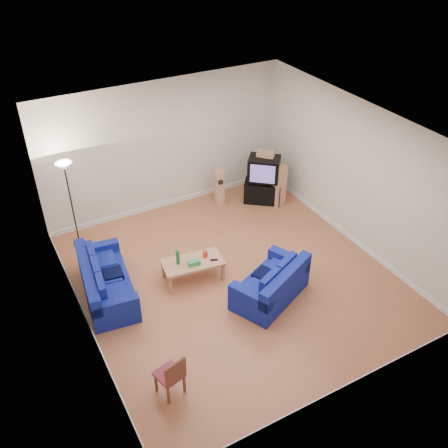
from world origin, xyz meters
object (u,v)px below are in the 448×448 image
coffee_table (193,264)px  tv_stand (263,191)px  sofa_loveseat (272,286)px  sofa_three_seat (104,284)px  television (264,169)px

coffee_table → tv_stand: size_ratio=1.41×
sofa_loveseat → tv_stand: 3.61m
sofa_three_seat → sofa_loveseat: (2.81, -1.63, 0.01)m
sofa_three_seat → television: television is taller
sofa_three_seat → coffee_table: sofa_three_seat is taller
sofa_loveseat → coffee_table: 1.67m
sofa_three_seat → coffee_table: size_ratio=1.63×
sofa_loveseat → television: size_ratio=1.92×
sofa_three_seat → tv_stand: sofa_three_seat is taller
sofa_three_seat → sofa_loveseat: sofa_loveseat is taller
sofa_three_seat → coffee_table: bearing=84.8°
sofa_three_seat → sofa_loveseat: size_ratio=1.17×
sofa_loveseat → tv_stand: bearing=36.1°
sofa_loveseat → coffee_table: (-1.09, 1.26, 0.09)m
coffee_table → television: bearing=33.1°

